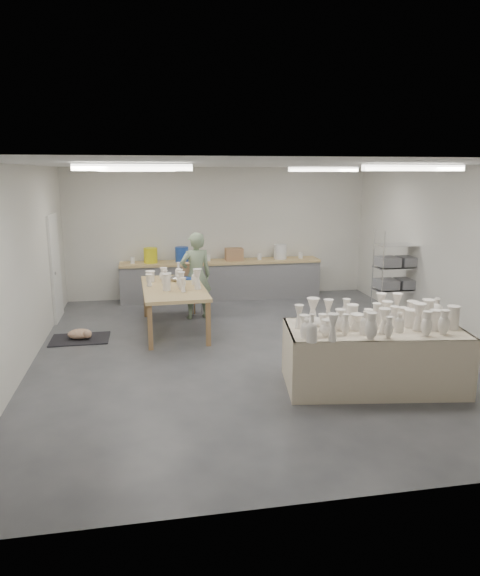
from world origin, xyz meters
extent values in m
plane|color=#424449|center=(0.00, 0.00, 0.00)|extent=(8.00, 8.00, 0.00)
cube|color=white|center=(0.00, 0.00, 2.99)|extent=(7.00, 8.00, 0.02)
cube|color=silver|center=(0.00, 4.00, 1.50)|extent=(7.00, 0.02, 3.00)
cube|color=silver|center=(0.00, -4.00, 1.50)|extent=(7.00, 0.02, 3.00)
cube|color=silver|center=(-3.50, 0.00, 1.50)|extent=(0.02, 8.00, 3.00)
cube|color=silver|center=(3.50, 0.00, 1.50)|extent=(0.02, 8.00, 3.00)
cube|color=white|center=(-3.47, 2.60, 1.05)|extent=(0.05, 0.90, 2.10)
cube|color=white|center=(-1.80, -1.50, 2.94)|extent=(1.40, 0.12, 0.08)
cube|color=white|center=(1.80, -1.50, 2.94)|extent=(1.40, 0.12, 0.08)
cube|color=white|center=(-1.80, 2.00, 2.94)|extent=(1.40, 0.12, 0.08)
cube|color=white|center=(1.80, 2.00, 2.94)|extent=(1.40, 0.12, 0.08)
cube|color=tan|center=(0.00, 3.68, 0.87)|extent=(4.60, 0.60, 0.06)
cube|color=slate|center=(0.00, 3.68, 0.42)|extent=(4.60, 0.55, 0.84)
cylinder|color=yellow|center=(-1.60, 3.68, 1.07)|extent=(0.30, 0.30, 0.34)
cylinder|color=#1D409E|center=(-0.90, 3.68, 1.07)|extent=(0.30, 0.30, 0.34)
cylinder|color=white|center=(1.40, 3.68, 1.07)|extent=(0.30, 0.30, 0.34)
cube|color=#AA7252|center=(0.30, 3.68, 1.04)|extent=(0.40, 0.30, 0.28)
cylinder|color=white|center=(-2.00, 3.68, 0.97)|extent=(0.10, 0.10, 0.14)
cylinder|color=white|center=(-0.30, 3.68, 0.97)|extent=(0.10, 0.10, 0.14)
cylinder|color=white|center=(0.90, 3.68, 0.97)|extent=(0.10, 0.10, 0.14)
cylinder|color=white|center=(1.90, 3.68, 0.97)|extent=(0.10, 0.10, 0.14)
cylinder|color=silver|center=(2.78, 1.18, 0.90)|extent=(0.02, 0.02, 1.80)
cylinder|color=silver|center=(3.62, 1.18, 0.90)|extent=(0.02, 0.02, 1.80)
cylinder|color=silver|center=(2.78, 1.62, 0.90)|extent=(0.02, 0.02, 1.80)
cylinder|color=silver|center=(3.62, 1.62, 0.90)|extent=(0.02, 0.02, 1.80)
cube|color=silver|center=(3.20, 1.40, 0.15)|extent=(0.88, 0.48, 0.02)
cube|color=silver|center=(3.20, 1.40, 0.60)|extent=(0.88, 0.48, 0.02)
cube|color=silver|center=(3.20, 1.40, 1.05)|extent=(0.88, 0.48, 0.02)
cube|color=silver|center=(3.20, 1.40, 1.50)|extent=(0.88, 0.48, 0.02)
cube|color=slate|center=(2.98, 1.40, 0.72)|extent=(0.38, 0.42, 0.18)
cube|color=slate|center=(3.42, 1.40, 0.72)|extent=(0.38, 0.42, 0.18)
cube|color=slate|center=(2.98, 1.40, 1.17)|extent=(0.38, 0.42, 0.18)
cube|color=slate|center=(3.42, 1.40, 1.17)|extent=(0.38, 0.42, 0.18)
cube|color=olive|center=(1.31, -1.69, 0.37)|extent=(2.22, 1.26, 0.73)
cube|color=beige|center=(1.31, -1.69, 0.82)|extent=(2.51, 1.46, 0.03)
cube|color=beige|center=(1.31, -2.23, 0.42)|extent=(2.35, 0.38, 0.83)
cube|color=beige|center=(1.31, -1.15, 0.42)|extent=(2.35, 0.38, 0.83)
cube|color=tan|center=(-1.22, 1.43, 0.80)|extent=(1.18, 2.25, 0.06)
cube|color=olive|center=(-1.71, 0.39, 0.39)|extent=(0.08, 0.08, 0.77)
cube|color=olive|center=(-0.74, 0.39, 0.39)|extent=(0.08, 0.08, 0.77)
cube|color=olive|center=(-1.71, 2.47, 0.39)|extent=(0.08, 0.08, 0.77)
cube|color=olive|center=(-0.74, 2.47, 0.39)|extent=(0.08, 0.08, 0.77)
ellipsoid|color=silver|center=(-1.12, 1.94, 0.88)|extent=(0.26, 0.26, 0.12)
cylinder|color=#1D409E|center=(-0.89, 2.07, 0.85)|extent=(0.26, 0.26, 0.03)
cylinder|color=white|center=(-1.27, 2.16, 0.89)|extent=(0.11, 0.11, 0.12)
cube|color=#AA7252|center=(-0.84, 2.32, 0.97)|extent=(0.32, 0.26, 0.28)
cube|color=black|center=(-2.90, 1.14, 0.01)|extent=(1.00, 0.70, 0.02)
ellipsoid|color=white|center=(-2.90, 1.14, 0.11)|extent=(0.43, 0.31, 0.17)
sphere|color=white|center=(-2.76, 1.05, 0.12)|extent=(0.15, 0.15, 0.15)
imported|color=gray|center=(-0.73, 2.16, 0.87)|extent=(0.70, 0.52, 1.74)
cylinder|color=red|center=(-0.73, 2.43, 0.29)|extent=(0.36, 0.36, 0.04)
cylinder|color=silver|center=(-0.60, 2.44, 0.14)|extent=(0.02, 0.02, 0.28)
cylinder|color=silver|center=(-0.81, 2.54, 0.14)|extent=(0.02, 0.02, 0.28)
cylinder|color=silver|center=(-0.79, 2.31, 0.14)|extent=(0.02, 0.02, 0.28)
camera|label=1|loc=(-1.68, -7.86, 2.88)|focal=32.00mm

